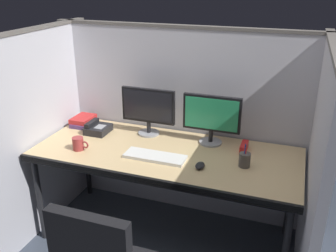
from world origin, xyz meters
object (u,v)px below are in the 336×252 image
desk (165,158)px  red_stapler (244,147)px  keyboard_main (155,157)px  book_stack (83,121)px  desk_phone (97,129)px  monitor_left (148,108)px  computer_mouse (200,166)px  coffee_mug (78,144)px  pen_cup (245,160)px  monitor_right (212,116)px

desk → red_stapler: (0.53, 0.22, 0.08)m
keyboard_main → book_stack: book_stack is taller
desk_phone → monitor_left: bearing=15.5°
computer_mouse → desk: bearing=155.0°
coffee_mug → red_stapler: 1.20m
desk → keyboard_main: 0.13m
computer_mouse → red_stapler: 0.43m
book_stack → computer_mouse: bearing=-19.5°
monitor_left → computer_mouse: bearing=-37.3°
computer_mouse → pen_cup: pen_cup is taller
monitor_right → book_stack: bearing=-179.8°
desk → computer_mouse: (0.30, -0.14, 0.07)m
monitor_left → coffee_mug: bearing=-130.3°
monitor_right → book_stack: (-1.10, -0.00, -0.18)m
keyboard_main → computer_mouse: 0.33m
red_stapler → keyboard_main: bearing=-150.0°
desk_phone → red_stapler: bearing=3.1°
monitor_right → coffee_mug: (-0.87, -0.43, -0.17)m
keyboard_main → desk_phone: size_ratio=2.26×
keyboard_main → desk_phone: bearing=156.4°
coffee_mug → desk: bearing=15.6°
monitor_right → desk: bearing=-135.7°
desk → computer_mouse: 0.33m
monitor_left → computer_mouse: size_ratio=4.48×
monitor_right → book_stack: 1.11m
desk → red_stapler: size_ratio=12.67×
coffee_mug → book_stack: (-0.22, 0.43, -0.01)m
pen_cup → computer_mouse: bearing=-156.2°
desk → desk_phone: (-0.63, 0.16, 0.08)m
monitor_right → desk_phone: bearing=-173.3°
keyboard_main → computer_mouse: size_ratio=4.48×
keyboard_main → red_stapler: 0.65m
monitor_right → coffee_mug: monitor_right is taller
pen_cup → red_stapler: 0.24m
monitor_left → monitor_right: bearing=-0.5°
monitor_right → coffee_mug: 0.99m
red_stapler → monitor_left: bearing=176.5°
pen_cup → red_stapler: (-0.04, 0.24, -0.02)m
keyboard_main → book_stack: (-0.79, 0.37, 0.02)m
computer_mouse → book_stack: book_stack is taller
book_stack → desk_phone: 0.22m
desk → desk_phone: desk_phone is taller
computer_mouse → red_stapler: red_stapler is taller
monitor_right → keyboard_main: (-0.30, -0.37, -0.20)m
desk → pen_cup: 0.57m
computer_mouse → coffee_mug: (-0.90, -0.03, 0.03)m
desk → computer_mouse: size_ratio=19.79×
monitor_left → desk_phone: monitor_left is taller
monitor_right → pen_cup: (0.30, -0.28, -0.17)m
red_stapler → desk_phone: 1.16m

